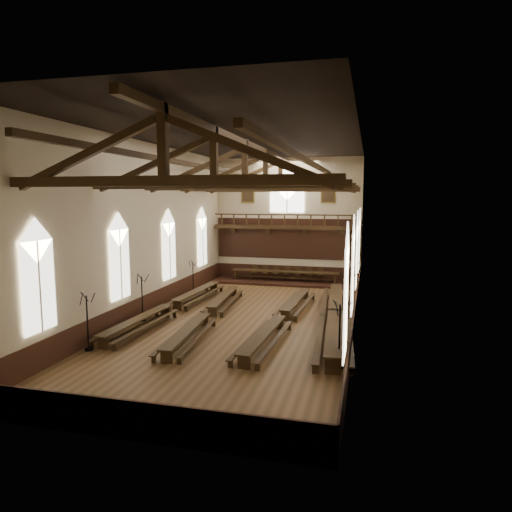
# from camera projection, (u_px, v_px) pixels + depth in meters

# --- Properties ---
(ground) EXTENTS (26.00, 26.00, 0.00)m
(ground) POSITION_uv_depth(u_px,v_px,m) (245.00, 321.00, 25.49)
(ground) COLOR brown
(ground) RESTS_ON ground
(room_walls) EXTENTS (26.00, 26.00, 26.00)m
(room_walls) POSITION_uv_depth(u_px,v_px,m) (245.00, 205.00, 24.65)
(room_walls) COLOR beige
(room_walls) RESTS_ON ground
(wainscot_band) EXTENTS (12.00, 26.00, 1.20)m
(wainscot_band) POSITION_uv_depth(u_px,v_px,m) (245.00, 310.00, 25.41)
(wainscot_band) COLOR #371B10
(wainscot_band) RESTS_ON ground
(side_windows) EXTENTS (11.85, 19.80, 4.50)m
(side_windows) POSITION_uv_depth(u_px,v_px,m) (245.00, 254.00, 25.00)
(side_windows) COLOR white
(side_windows) RESTS_ON room_walls
(end_window) EXTENTS (2.80, 0.12, 3.80)m
(end_window) POSITION_uv_depth(u_px,v_px,m) (287.00, 192.00, 36.96)
(end_window) COLOR white
(end_window) RESTS_ON room_walls
(minstrels_gallery) EXTENTS (11.80, 1.24, 3.70)m
(minstrels_gallery) POSITION_uv_depth(u_px,v_px,m) (286.00, 233.00, 37.16)
(minstrels_gallery) COLOR #372511
(minstrels_gallery) RESTS_ON room_walls
(portraits) EXTENTS (7.75, 0.09, 1.45)m
(portraits) POSITION_uv_depth(u_px,v_px,m) (287.00, 194.00, 36.97)
(portraits) COLOR brown
(portraits) RESTS_ON room_walls
(roof_trusses) EXTENTS (11.70, 25.70, 2.80)m
(roof_trusses) POSITION_uv_depth(u_px,v_px,m) (245.00, 172.00, 24.42)
(roof_trusses) COLOR #372511
(roof_trusses) RESTS_ON room_walls
(refectory_row_a) EXTENTS (1.72, 13.96, 0.70)m
(refectory_row_a) POSITION_uv_depth(u_px,v_px,m) (172.00, 305.00, 26.91)
(refectory_row_a) COLOR #372511
(refectory_row_a) RESTS_ON ground
(refectory_row_b) EXTENTS (1.84, 13.67, 0.66)m
(refectory_row_b) POSITION_uv_depth(u_px,v_px,m) (208.00, 313.00, 25.25)
(refectory_row_b) COLOR #372511
(refectory_row_b) RESTS_ON ground
(refectory_row_c) EXTENTS (1.68, 13.85, 0.68)m
(refectory_row_c) POSITION_uv_depth(u_px,v_px,m) (282.00, 316.00, 24.51)
(refectory_row_c) COLOR #372511
(refectory_row_c) RESTS_ON ground
(refectory_row_d) EXTENTS (2.14, 15.13, 0.82)m
(refectory_row_d) POSITION_uv_depth(u_px,v_px,m) (335.00, 314.00, 24.68)
(refectory_row_d) COLOR #372511
(refectory_row_d) RESTS_ON ground
(dais) EXTENTS (11.40, 2.91, 0.19)m
(dais) POSITION_uv_depth(u_px,v_px,m) (285.00, 282.00, 36.41)
(dais) COLOR #371B10
(dais) RESTS_ON ground
(high_table) EXTENTS (8.63, 1.10, 0.81)m
(high_table) POSITION_uv_depth(u_px,v_px,m) (285.00, 272.00, 36.31)
(high_table) COLOR #372511
(high_table) RESTS_ON dais
(high_chairs) EXTENTS (5.91, 0.51, 1.04)m
(high_chairs) POSITION_uv_depth(u_px,v_px,m) (286.00, 272.00, 37.13)
(high_chairs) COLOR #372511
(high_chairs) RESTS_ON dais
(candelabrum_left_near) EXTENTS (0.80, 0.77, 2.68)m
(candelabrum_left_near) POSITION_uv_depth(u_px,v_px,m) (88.00, 333.00, 20.46)
(candelabrum_left_near) COLOR black
(candelabrum_left_near) RESTS_ON ground
(candelabrum_left_mid) EXTENTS (0.76, 0.81, 2.66)m
(candelabrum_left_mid) POSITION_uv_depth(u_px,v_px,m) (142.00, 307.00, 25.34)
(candelabrum_left_mid) COLOR black
(candelabrum_left_mid) RESTS_ON ground
(candelabrum_left_far) EXTENTS (0.67, 0.73, 2.40)m
(candelabrum_left_far) POSITION_uv_depth(u_px,v_px,m) (193.00, 283.00, 32.60)
(candelabrum_left_far) COLOR black
(candelabrum_left_far) RESTS_ON ground
(candelabrum_right_near) EXTENTS (0.79, 0.85, 2.79)m
(candelabrum_right_near) POSITION_uv_depth(u_px,v_px,m) (339.00, 348.00, 18.32)
(candelabrum_right_near) COLOR black
(candelabrum_right_near) RESTS_ON ground
(candelabrum_right_mid) EXTENTS (0.75, 0.83, 2.72)m
(candelabrum_right_mid) POSITION_uv_depth(u_px,v_px,m) (348.00, 306.00, 25.45)
(candelabrum_right_mid) COLOR black
(candelabrum_right_mid) RESTS_ON ground
(candelabrum_right_far) EXTENTS (0.73, 0.80, 2.62)m
(candelabrum_right_far) POSITION_uv_depth(u_px,v_px,m) (351.00, 289.00, 30.14)
(candelabrum_right_far) COLOR black
(candelabrum_right_far) RESTS_ON ground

